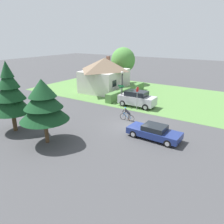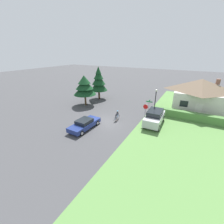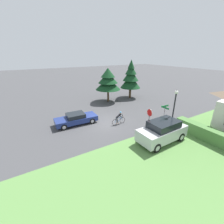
{
  "view_description": "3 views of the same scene",
  "coord_description": "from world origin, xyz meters",
  "px_view_note": "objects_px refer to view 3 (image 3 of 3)",
  "views": [
    {
      "loc": [
        -17.5,
        -9.11,
        8.28
      ],
      "look_at": [
        -0.34,
        2.09,
        1.15
      ],
      "focal_mm": 35.0,
      "sensor_mm": 36.0,
      "label": 1
    },
    {
      "loc": [
        9.62,
        -15.84,
        9.05
      ],
      "look_at": [
        0.27,
        1.16,
        1.13
      ],
      "focal_mm": 24.0,
      "sensor_mm": 36.0,
      "label": 2
    },
    {
      "loc": [
        13.53,
        -7.16,
        7.37
      ],
      "look_at": [
        0.76,
        0.44,
        1.47
      ],
      "focal_mm": 24.0,
      "sensor_mm": 36.0,
      "label": 3
    }
  ],
  "objects_px": {
    "sedan_left_lane": "(76,119)",
    "conifer_tall_near": "(108,80)",
    "parked_suv_right": "(162,131)",
    "street_lamp": "(174,105)",
    "cyclist": "(119,118)",
    "stop_sign": "(149,118)",
    "conifer_tall_far": "(131,77)",
    "street_name_sign": "(164,114)"
  },
  "relations": [
    {
      "from": "sedan_left_lane",
      "to": "conifer_tall_near",
      "type": "distance_m",
      "value": 9.35
    },
    {
      "from": "parked_suv_right",
      "to": "conifer_tall_near",
      "type": "bearing_deg",
      "value": 81.01
    },
    {
      "from": "street_lamp",
      "to": "conifer_tall_near",
      "type": "bearing_deg",
      "value": -179.56
    },
    {
      "from": "cyclist",
      "to": "stop_sign",
      "type": "bearing_deg",
      "value": -77.47
    },
    {
      "from": "parked_suv_right",
      "to": "street_lamp",
      "type": "relative_size",
      "value": 1.05
    },
    {
      "from": "conifer_tall_far",
      "to": "conifer_tall_near",
      "type": "bearing_deg",
      "value": -90.4
    },
    {
      "from": "stop_sign",
      "to": "street_lamp",
      "type": "distance_m",
      "value": 2.66
    },
    {
      "from": "cyclist",
      "to": "conifer_tall_near",
      "type": "bearing_deg",
      "value": 68.94
    },
    {
      "from": "parked_suv_right",
      "to": "conifer_tall_near",
      "type": "relative_size",
      "value": 0.86
    },
    {
      "from": "cyclist",
      "to": "conifer_tall_near",
      "type": "height_order",
      "value": "conifer_tall_near"
    },
    {
      "from": "sedan_left_lane",
      "to": "street_lamp",
      "type": "distance_m",
      "value": 10.14
    },
    {
      "from": "cyclist",
      "to": "stop_sign",
      "type": "height_order",
      "value": "stop_sign"
    },
    {
      "from": "stop_sign",
      "to": "cyclist",
      "type": "bearing_deg",
      "value": 16.35
    },
    {
      "from": "sedan_left_lane",
      "to": "street_name_sign",
      "type": "relative_size",
      "value": 1.66
    },
    {
      "from": "stop_sign",
      "to": "conifer_tall_near",
      "type": "relative_size",
      "value": 0.53
    },
    {
      "from": "cyclist",
      "to": "stop_sign",
      "type": "relative_size",
      "value": 0.6
    },
    {
      "from": "conifer_tall_near",
      "to": "conifer_tall_far",
      "type": "relative_size",
      "value": 0.83
    },
    {
      "from": "street_lamp",
      "to": "conifer_tall_near",
      "type": "distance_m",
      "value": 12.2
    },
    {
      "from": "sedan_left_lane",
      "to": "street_name_sign",
      "type": "height_order",
      "value": "street_name_sign"
    },
    {
      "from": "sedan_left_lane",
      "to": "parked_suv_right",
      "type": "bearing_deg",
      "value": -52.02
    },
    {
      "from": "cyclist",
      "to": "parked_suv_right",
      "type": "relative_size",
      "value": 0.37
    },
    {
      "from": "street_name_sign",
      "to": "conifer_tall_far",
      "type": "bearing_deg",
      "value": 158.16
    },
    {
      "from": "parked_suv_right",
      "to": "conifer_tall_far",
      "type": "relative_size",
      "value": 0.72
    },
    {
      "from": "stop_sign",
      "to": "street_lamp",
      "type": "xyz_separation_m",
      "value": [
        0.61,
        2.41,
        0.94
      ]
    },
    {
      "from": "cyclist",
      "to": "street_lamp",
      "type": "bearing_deg",
      "value": -52.96
    },
    {
      "from": "sedan_left_lane",
      "to": "stop_sign",
      "type": "bearing_deg",
      "value": -50.45
    },
    {
      "from": "conifer_tall_far",
      "to": "street_lamp",
      "type": "bearing_deg",
      "value": -19.39
    },
    {
      "from": "conifer_tall_far",
      "to": "stop_sign",
      "type": "bearing_deg",
      "value": -30.08
    },
    {
      "from": "stop_sign",
      "to": "street_name_sign",
      "type": "distance_m",
      "value": 2.12
    },
    {
      "from": "conifer_tall_far",
      "to": "sedan_left_lane",
      "type": "bearing_deg",
      "value": -64.86
    },
    {
      "from": "parked_suv_right",
      "to": "street_lamp",
      "type": "bearing_deg",
      "value": 15.01
    },
    {
      "from": "conifer_tall_near",
      "to": "conifer_tall_far",
      "type": "bearing_deg",
      "value": 89.6
    },
    {
      "from": "parked_suv_right",
      "to": "sedan_left_lane",
      "type": "bearing_deg",
      "value": 125.06
    },
    {
      "from": "sedan_left_lane",
      "to": "parked_suv_right",
      "type": "relative_size",
      "value": 1.0
    },
    {
      "from": "cyclist",
      "to": "street_lamp",
      "type": "distance_m",
      "value": 5.82
    },
    {
      "from": "sedan_left_lane",
      "to": "conifer_tall_near",
      "type": "xyz_separation_m",
      "value": [
        -5.41,
        7.1,
        2.78
      ]
    },
    {
      "from": "parked_suv_right",
      "to": "conifer_tall_far",
      "type": "xyz_separation_m",
      "value": [
        -12.69,
        6.12,
        2.55
      ]
    },
    {
      "from": "cyclist",
      "to": "sedan_left_lane",
      "type": "bearing_deg",
      "value": 148.94
    },
    {
      "from": "conifer_tall_far",
      "to": "street_name_sign",
      "type": "bearing_deg",
      "value": -21.84
    },
    {
      "from": "street_lamp",
      "to": "street_name_sign",
      "type": "xyz_separation_m",
      "value": [
        -0.74,
        -0.3,
        -1.0
      ]
    },
    {
      "from": "cyclist",
      "to": "conifer_tall_far",
      "type": "height_order",
      "value": "conifer_tall_far"
    },
    {
      "from": "street_lamp",
      "to": "street_name_sign",
      "type": "relative_size",
      "value": 1.59
    }
  ]
}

